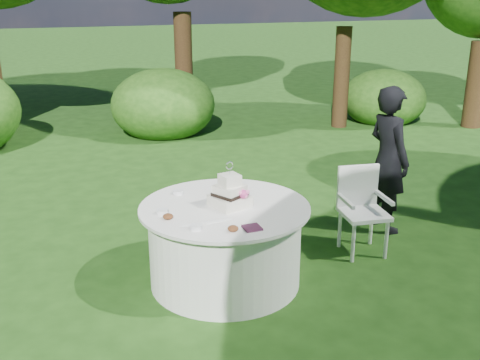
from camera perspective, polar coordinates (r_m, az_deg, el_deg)
name	(u,v)px	position (r m, az deg, el deg)	size (l,w,h in m)	color
ground	(225,281)	(5.43, -1.50, -10.23)	(80.00, 80.00, 0.00)	#1A3C10
napkins	(252,228)	(4.62, 1.24, -4.87)	(0.14, 0.14, 0.02)	#4D213B
feather_plume	(206,223)	(4.73, -3.47, -4.37)	(0.48, 0.07, 0.01)	white
guest	(388,160)	(6.49, 14.81, 2.02)	(0.61, 0.40, 1.66)	black
table	(225,244)	(5.25, -1.54, -6.52)	(1.56, 1.56, 0.77)	white
cake	(230,194)	(5.06, -1.01, -1.46)	(0.38, 0.38, 0.42)	silver
chair	(361,204)	(5.98, 12.22, -2.36)	(0.52, 0.51, 0.90)	white
votives	(178,209)	(4.99, -6.27, -2.99)	(0.36, 0.97, 0.04)	white
petal_cups	(200,222)	(4.69, -4.12, -4.31)	(0.52, 0.53, 0.05)	#562D16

